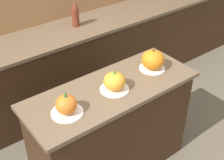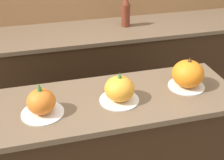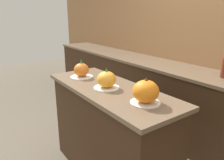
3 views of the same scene
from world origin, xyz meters
TOP-DOWN VIEW (x-y plane):
  - wall_back at (0.00, 1.48)m, footprint 8.00×0.06m
  - kitchen_island at (0.00, 0.00)m, footprint 1.44×0.56m
  - back_counter at (0.00, 1.15)m, footprint 6.00×0.60m
  - pumpkin_cake_left at (-0.44, -0.05)m, footprint 0.23×0.23m
  - pumpkin_cake_center at (-0.00, -0.03)m, footprint 0.23×0.23m
  - pumpkin_cake_right at (0.44, 0.01)m, footprint 0.22×0.22m

SIDE VIEW (x-z plane):
  - back_counter at x=0.00m, z-range 0.00..0.93m
  - kitchen_island at x=0.00m, z-range 0.00..0.94m
  - pumpkin_cake_left at x=-0.44m, z-range 0.91..1.10m
  - pumpkin_cake_center at x=0.00m, z-range 0.92..1.10m
  - pumpkin_cake_right at x=0.44m, z-range 0.92..1.12m
  - wall_back at x=0.00m, z-range 0.00..2.50m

